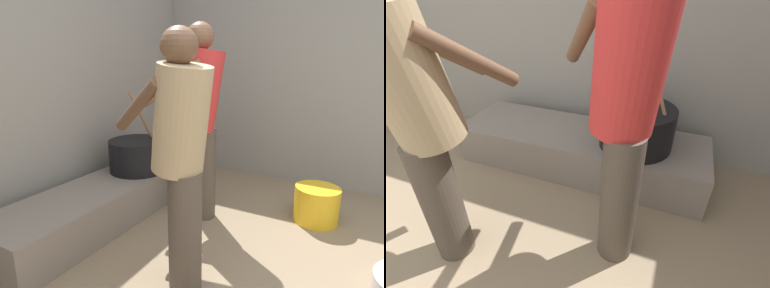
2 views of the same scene
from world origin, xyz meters
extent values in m
cube|color=gray|center=(0.00, 2.36, 1.11)|extent=(5.11, 0.20, 2.22)
cube|color=slate|center=(0.57, 1.84, 0.16)|extent=(1.97, 0.60, 0.33)
cylinder|color=black|center=(1.02, 1.81, 0.47)|extent=(0.52, 0.52, 0.30)
cylinder|color=#937047|center=(1.11, 1.81, 0.82)|extent=(0.24, 0.13, 0.51)
cylinder|color=#4C4238|center=(1.07, 1.12, 0.39)|extent=(0.20, 0.20, 0.79)
cylinder|color=red|center=(1.05, 1.15, 1.11)|extent=(0.47, 0.49, 0.67)
cylinder|color=brown|center=(1.02, 1.42, 1.18)|extent=(0.33, 0.44, 0.37)
cylinder|color=brown|center=(0.80, 1.27, 1.18)|extent=(0.33, 0.44, 0.37)
cylinder|color=#4C4238|center=(0.19, 0.79, 0.37)|extent=(0.20, 0.20, 0.74)
cylinder|color=tan|center=(0.20, 0.82, 1.03)|extent=(0.41, 0.46, 0.63)
cylinder|color=brown|center=(0.40, 0.98, 1.10)|extent=(0.22, 0.45, 0.34)
cylinder|color=brown|center=(0.15, 1.08, 1.10)|extent=(0.22, 0.45, 0.34)
camera|label=1|loc=(-1.30, -0.11, 1.35)|focal=30.64mm
camera|label=2|loc=(1.25, 0.05, 1.41)|focal=25.75mm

